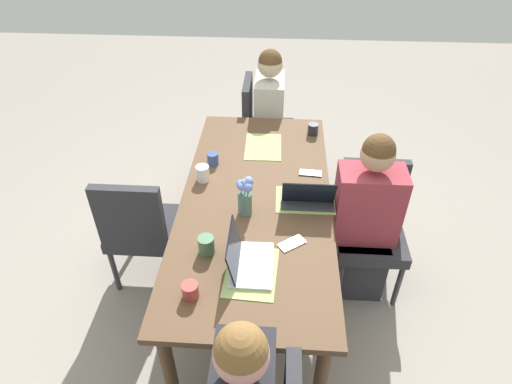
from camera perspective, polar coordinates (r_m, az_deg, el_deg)
The scene contains 20 objects.
ground_plane at distance 3.22m, azimuth -0.00°, elevation -10.82°, with size 10.00×10.00×0.00m, color gray.
dining_table at distance 2.77m, azimuth -0.00°, elevation -2.01°, with size 2.05×0.93×0.72m.
chair_head_right_left_near at distance 3.94m, azimuth 0.62°, elevation 8.84°, with size 0.44×0.44×0.90m.
person_head_right_left_near at distance 3.88m, azimuth 1.69°, elevation 8.72°, with size 0.40×0.36×1.19m.
chair_near_left_far at distance 2.99m, azimuth 14.65°, elevation -3.70°, with size 0.44×0.44×0.90m.
person_near_left_far at distance 2.90m, azimuth 13.77°, elevation -4.26°, with size 0.36×0.40×1.19m.
chair_far_right_near at distance 2.96m, azimuth -14.92°, elevation -4.28°, with size 0.44×0.44×0.90m.
flower_vase at distance 2.53m, azimuth -1.44°, elevation -0.42°, with size 0.09×0.10×0.25m.
placemat_head_right_left_near at distance 3.20m, azimuth 0.95°, elevation 5.91°, with size 0.36×0.26×0.00m, color #9EBC66.
placemat_head_left_left_mid at distance 2.28m, azimuth -0.62°, elevation -10.36°, with size 0.36×0.26×0.00m, color #9EBC66.
placemat_near_left_far at distance 2.72m, azimuth 6.40°, elevation -1.01°, with size 0.36×0.26×0.00m, color #9EBC66.
laptop_head_left_left_mid at distance 2.28m, azimuth -1.28°, elevation -8.86°, with size 0.32×0.22×0.21m.
laptop_near_left_far at distance 2.68m, azimuth 6.71°, elevation -0.64°, with size 0.22×0.32×0.20m.
coffee_mug_near_left at distance 3.36m, azimuth 7.41°, elevation 8.10°, with size 0.08×0.08×0.09m, color #232328.
coffee_mug_near_right at distance 3.01m, azimuth -5.63°, elevation 4.32°, with size 0.08×0.08×0.08m, color #33477A.
coffee_mug_centre_left at distance 2.18m, azimuth -8.54°, elevation -12.55°, with size 0.08×0.08×0.08m, color #AD3D38.
coffee_mug_centre_right at distance 2.86m, azimuth -6.94°, elevation 2.43°, with size 0.09×0.09×0.11m, color white.
coffee_mug_far_left at distance 2.36m, azimuth -6.48°, elevation -6.87°, with size 0.09×0.09×0.10m, color #47704C.
phone_black at distance 2.95m, azimuth 7.08°, elevation 2.46°, with size 0.15×0.07×0.01m, color black.
phone_silver at distance 2.43m, azimuth 4.67°, elevation -6.69°, with size 0.15×0.07×0.01m, color silver.
Camera 1 is at (-2.11, -0.13, 2.44)m, focal length 30.79 mm.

